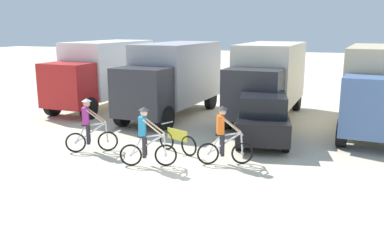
{
  "coord_description": "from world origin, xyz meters",
  "views": [
    {
      "loc": [
        4.33,
        -9.29,
        4.14
      ],
      "look_at": [
        -0.38,
        3.28,
        1.1
      ],
      "focal_mm": 39.11,
      "sensor_mm": 36.0,
      "label": 1
    }
  ],
  "objects_px": {
    "cyclist_near_camera": "(224,137)",
    "supply_crate": "(260,130)",
    "box_truck_white_box": "(103,71)",
    "sedan_parked": "(262,117)",
    "cyclist_cowboy_hat": "(146,139)",
    "box_truck_grey_hauler": "(173,76)",
    "box_truck_cream_rv": "(268,77)",
    "bicycle_spare": "(177,141)",
    "cyclist_orange_shirt": "(89,127)",
    "box_truck_tan_camper": "(380,85)"
  },
  "relations": [
    {
      "from": "sedan_parked",
      "to": "box_truck_cream_rv",
      "type": "bearing_deg",
      "value": 98.24
    },
    {
      "from": "cyclist_cowboy_hat",
      "to": "sedan_parked",
      "type": "bearing_deg",
      "value": 56.06
    },
    {
      "from": "cyclist_near_camera",
      "to": "bicycle_spare",
      "type": "distance_m",
      "value": 1.91
    },
    {
      "from": "box_truck_tan_camper",
      "to": "cyclist_orange_shirt",
      "type": "bearing_deg",
      "value": -145.43
    },
    {
      "from": "sedan_parked",
      "to": "cyclist_near_camera",
      "type": "height_order",
      "value": "cyclist_near_camera"
    },
    {
      "from": "box_truck_white_box",
      "to": "cyclist_cowboy_hat",
      "type": "xyz_separation_m",
      "value": [
        6.24,
        -7.65,
        -1.03
      ]
    },
    {
      "from": "cyclist_orange_shirt",
      "to": "bicycle_spare",
      "type": "bearing_deg",
      "value": 18.37
    },
    {
      "from": "box_truck_grey_hauler",
      "to": "box_truck_tan_camper",
      "type": "distance_m",
      "value": 8.76
    },
    {
      "from": "box_truck_tan_camper",
      "to": "sedan_parked",
      "type": "bearing_deg",
      "value": -143.82
    },
    {
      "from": "sedan_parked",
      "to": "cyclist_near_camera",
      "type": "distance_m",
      "value": 3.09
    },
    {
      "from": "box_truck_white_box",
      "to": "box_truck_cream_rv",
      "type": "relative_size",
      "value": 1.0
    },
    {
      "from": "box_truck_cream_rv",
      "to": "sedan_parked",
      "type": "xyz_separation_m",
      "value": [
        0.58,
        -4.03,
        -0.99
      ]
    },
    {
      "from": "box_truck_white_box",
      "to": "bicycle_spare",
      "type": "xyz_separation_m",
      "value": [
        6.6,
        -6.08,
        -1.48
      ]
    },
    {
      "from": "box_truck_white_box",
      "to": "sedan_parked",
      "type": "distance_m",
      "value": 9.71
    },
    {
      "from": "box_truck_grey_hauler",
      "to": "box_truck_tan_camper",
      "type": "xyz_separation_m",
      "value": [
        8.76,
        -0.04,
        0.0
      ]
    },
    {
      "from": "cyclist_cowboy_hat",
      "to": "box_truck_cream_rv",
      "type": "bearing_deg",
      "value": 75.28
    },
    {
      "from": "box_truck_tan_camper",
      "to": "cyclist_cowboy_hat",
      "type": "distance_m",
      "value": 9.65
    },
    {
      "from": "cyclist_orange_shirt",
      "to": "box_truck_cream_rv",
      "type": "bearing_deg",
      "value": 58.48
    },
    {
      "from": "box_truck_white_box",
      "to": "box_truck_grey_hauler",
      "type": "distance_m",
      "value": 4.21
    },
    {
      "from": "box_truck_grey_hauler",
      "to": "cyclist_orange_shirt",
      "type": "bearing_deg",
      "value": -92.95
    },
    {
      "from": "box_truck_cream_rv",
      "to": "cyclist_cowboy_hat",
      "type": "xyz_separation_m",
      "value": [
        -2.11,
        -8.04,
        -1.03
      ]
    },
    {
      "from": "box_truck_tan_camper",
      "to": "cyclist_near_camera",
      "type": "height_order",
      "value": "box_truck_tan_camper"
    },
    {
      "from": "cyclist_cowboy_hat",
      "to": "cyclist_near_camera",
      "type": "distance_m",
      "value": 2.33
    },
    {
      "from": "box_truck_grey_hauler",
      "to": "supply_crate",
      "type": "bearing_deg",
      "value": -29.87
    },
    {
      "from": "sedan_parked",
      "to": "bicycle_spare",
      "type": "height_order",
      "value": "sedan_parked"
    },
    {
      "from": "cyclist_near_camera",
      "to": "supply_crate",
      "type": "xyz_separation_m",
      "value": [
        0.47,
        3.29,
        -0.52
      ]
    },
    {
      "from": "box_truck_white_box",
      "to": "sedan_parked",
      "type": "xyz_separation_m",
      "value": [
        8.94,
        -3.65,
        -0.99
      ]
    },
    {
      "from": "box_truck_white_box",
      "to": "bicycle_spare",
      "type": "height_order",
      "value": "box_truck_white_box"
    },
    {
      "from": "sedan_parked",
      "to": "supply_crate",
      "type": "xyz_separation_m",
      "value": [
        -0.11,
        0.26,
        -0.56
      ]
    },
    {
      "from": "box_truck_white_box",
      "to": "box_truck_tan_camper",
      "type": "bearing_deg",
      "value": -3.31
    },
    {
      "from": "box_truck_white_box",
      "to": "cyclist_orange_shirt",
      "type": "xyz_separation_m",
      "value": [
        3.82,
        -7.01,
        -1.03
      ]
    },
    {
      "from": "bicycle_spare",
      "to": "supply_crate",
      "type": "height_order",
      "value": "bicycle_spare"
    },
    {
      "from": "box_truck_white_box",
      "to": "cyclist_orange_shirt",
      "type": "bearing_deg",
      "value": -61.38
    },
    {
      "from": "cyclist_cowboy_hat",
      "to": "box_truck_grey_hauler",
      "type": "bearing_deg",
      "value": 106.78
    },
    {
      "from": "cyclist_orange_shirt",
      "to": "cyclist_near_camera",
      "type": "xyz_separation_m",
      "value": [
        4.54,
        0.33,
        0.0
      ]
    },
    {
      "from": "box_truck_tan_camper",
      "to": "supply_crate",
      "type": "bearing_deg",
      "value": -147.06
    },
    {
      "from": "box_truck_tan_camper",
      "to": "sedan_parked",
      "type": "height_order",
      "value": "box_truck_tan_camper"
    },
    {
      "from": "box_truck_white_box",
      "to": "box_truck_tan_camper",
      "type": "relative_size",
      "value": 0.99
    },
    {
      "from": "cyclist_near_camera",
      "to": "bicycle_spare",
      "type": "relative_size",
      "value": 1.12
    },
    {
      "from": "box_truck_tan_camper",
      "to": "bicycle_spare",
      "type": "height_order",
      "value": "box_truck_tan_camper"
    },
    {
      "from": "box_truck_white_box",
      "to": "sedan_parked",
      "type": "relative_size",
      "value": 1.53
    },
    {
      "from": "sedan_parked",
      "to": "cyclist_orange_shirt",
      "type": "relative_size",
      "value": 2.46
    },
    {
      "from": "cyclist_orange_shirt",
      "to": "box_truck_white_box",
      "type": "bearing_deg",
      "value": 118.62
    },
    {
      "from": "box_truck_white_box",
      "to": "box_truck_grey_hauler",
      "type": "height_order",
      "value": "same"
    },
    {
      "from": "box_truck_grey_hauler",
      "to": "cyclist_cowboy_hat",
      "type": "relative_size",
      "value": 3.77
    },
    {
      "from": "cyclist_cowboy_hat",
      "to": "supply_crate",
      "type": "xyz_separation_m",
      "value": [
        2.58,
        4.26,
        -0.52
      ]
    },
    {
      "from": "box_truck_cream_rv",
      "to": "cyclist_orange_shirt",
      "type": "distance_m",
      "value": 8.73
    },
    {
      "from": "box_truck_grey_hauler",
      "to": "supply_crate",
      "type": "relative_size",
      "value": 10.5
    },
    {
      "from": "box_truck_white_box",
      "to": "cyclist_cowboy_hat",
      "type": "height_order",
      "value": "box_truck_white_box"
    },
    {
      "from": "box_truck_grey_hauler",
      "to": "cyclist_cowboy_hat",
      "type": "height_order",
      "value": "box_truck_grey_hauler"
    }
  ]
}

